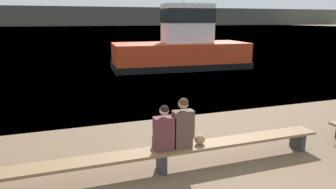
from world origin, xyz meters
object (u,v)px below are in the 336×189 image
Objects in this scene: shopping_bag at (200,140)px; tugboat_red at (182,48)px; person_left at (164,131)px; person_right at (183,126)px; bench_main at (161,153)px.

tugboat_red is (4.49, 12.48, 0.68)m from shopping_bag.
person_right is (0.40, -0.00, 0.07)m from person_left.
bench_main is 7.08× the size of person_right.
person_left is 4.12× the size of shopping_bag.
person_right is 4.61× the size of shopping_bag.
bench_main is 0.88m from shopping_bag.
person_right is at bearing -178.84° from shopping_bag.
person_right is at bearing -0.55° from person_left.
shopping_bag is 13.28m from tugboat_red.
person_left is 0.89× the size of person_right.
bench_main is at bearing -179.26° from shopping_bag.
tugboat_red is at bearing 66.84° from bench_main.
shopping_bag is 0.03× the size of tugboat_red.
person_left reaches higher than shopping_bag.
bench_main is 13.61m from tugboat_red.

